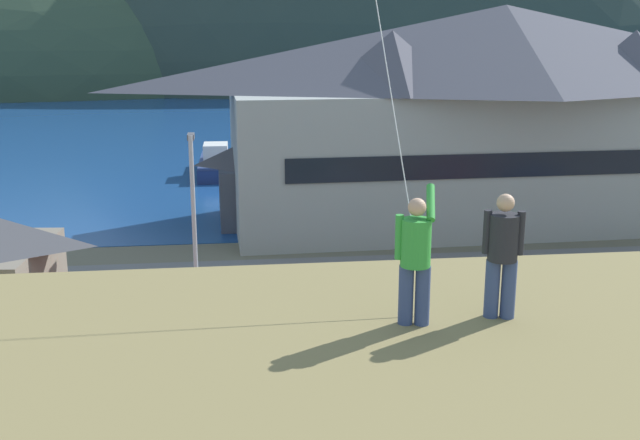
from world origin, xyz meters
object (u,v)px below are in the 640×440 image
at_px(wharf_dock, 270,174).
at_px(person_companion, 503,252).
at_px(harbor_lodge, 501,110).
at_px(parked_car_front_row_silver, 479,401).
at_px(parked_car_mid_row_far, 625,303).
at_px(person_kite_flyer, 415,256).
at_px(storage_shed_waterside, 267,175).
at_px(parked_car_front_row_end, 132,313).
at_px(parking_light_pole, 193,204).
at_px(parked_car_corner_spot, 418,295).
at_px(parked_car_back_row_left, 171,391).
at_px(moored_boat_wharfside, 216,164).

bearing_deg(wharf_dock, person_companion, -88.30).
height_order(harbor_lodge, parked_car_front_row_silver, harbor_lodge).
distance_m(parked_car_mid_row_far, person_kite_flyer, 17.55).
bearing_deg(storage_shed_waterside, parked_car_front_row_end, -108.42).
height_order(harbor_lodge, wharf_dock, harbor_lodge).
bearing_deg(storage_shed_waterside, person_kite_flyer, -88.76).
bearing_deg(parked_car_front_row_silver, parking_light_pole, 124.13).
bearing_deg(parked_car_front_row_end, parking_light_pole, 63.55).
xyz_separation_m(storage_shed_waterside, parking_light_pole, (-3.17, -11.37, 1.24)).
bearing_deg(parking_light_pole, parked_car_corner_spot, -23.14).
height_order(parked_car_front_row_silver, parking_light_pole, parking_light_pole).
height_order(parked_car_back_row_left, person_kite_flyer, person_kite_flyer).
height_order(wharf_dock, person_companion, person_companion).
xyz_separation_m(wharf_dock, parked_car_corner_spot, (3.71, -25.30, 0.71)).
bearing_deg(harbor_lodge, person_companion, -109.68).
xyz_separation_m(parked_car_front_row_silver, person_kite_flyer, (-3.46, -6.97, 5.97)).
relative_size(wharf_dock, parked_car_corner_spot, 3.06).
height_order(parked_car_front_row_silver, person_companion, person_companion).
xyz_separation_m(harbor_lodge, parking_light_pole, (-14.92, -10.10, -2.07)).
bearing_deg(person_companion, parked_car_back_row_left, 122.63).
height_order(storage_shed_waterside, parked_car_mid_row_far, storage_shed_waterside).
height_order(parked_car_mid_row_far, parked_car_back_row_left, same).
xyz_separation_m(parked_car_front_row_silver, parking_light_pole, (-7.25, 10.70, 2.59)).
bearing_deg(moored_boat_wharfside, person_companion, -83.65).
height_order(moored_boat_wharfside, parking_light_pole, parking_light_pole).
bearing_deg(parked_car_mid_row_far, parked_car_front_row_end, 176.36).
height_order(parked_car_front_row_silver, parked_car_front_row_end, same).
bearing_deg(parked_car_mid_row_far, parking_light_pole, 161.23).
bearing_deg(parked_car_front_row_silver, moored_boat_wharfside, 101.15).
relative_size(harbor_lodge, parked_car_back_row_left, 6.78).
relative_size(harbor_lodge, parked_car_mid_row_far, 6.76).
distance_m(harbor_lodge, person_kite_flyer, 29.95).
xyz_separation_m(harbor_lodge, parked_car_front_row_end, (-16.80, -13.88, -4.66)).
relative_size(harbor_lodge, parking_light_pole, 4.72).
height_order(storage_shed_waterside, person_companion, person_companion).
distance_m(storage_shed_waterside, person_kite_flyer, 29.41).
bearing_deg(parked_car_front_row_end, wharf_dock, 77.51).
xyz_separation_m(storage_shed_waterside, parked_car_mid_row_far, (10.96, -16.17, -1.36)).
height_order(wharf_dock, parking_light_pole, parking_light_pole).
xyz_separation_m(parked_car_corner_spot, parking_light_pole, (-7.56, 3.23, 2.59)).
bearing_deg(parked_car_front_row_end, person_kite_flyer, -67.78).
relative_size(moored_boat_wharfside, parked_car_mid_row_far, 1.67).
height_order(wharf_dock, person_kite_flyer, person_kite_flyer).
xyz_separation_m(moored_boat_wharfside, parked_car_front_row_silver, (6.87, -34.86, 0.34)).
bearing_deg(parking_light_pole, parked_car_mid_row_far, -18.77).
bearing_deg(parked_car_corner_spot, harbor_lodge, 61.10).
bearing_deg(wharf_dock, moored_boat_wharfside, 148.88).
xyz_separation_m(harbor_lodge, storage_shed_waterside, (-11.75, 1.27, -3.30)).
distance_m(storage_shed_waterside, person_companion, 29.37).
bearing_deg(parking_light_pole, harbor_lodge, 34.10).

